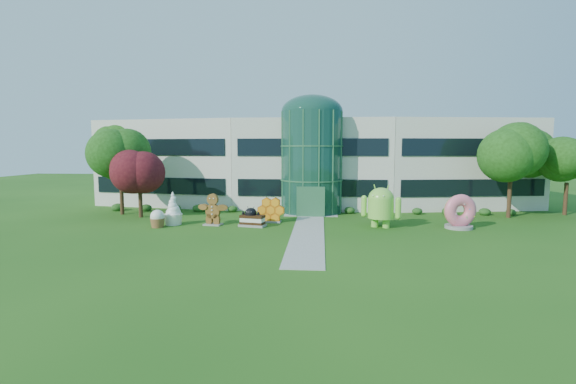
# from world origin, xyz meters

# --- Properties ---
(ground) EXTENTS (140.00, 140.00, 0.00)m
(ground) POSITION_xyz_m (0.00, 0.00, 0.00)
(ground) COLOR #215114
(ground) RESTS_ON ground
(building) EXTENTS (46.00, 15.00, 9.30)m
(building) POSITION_xyz_m (0.00, 18.00, 4.65)
(building) COLOR beige
(building) RESTS_ON ground
(atrium) EXTENTS (6.00, 6.00, 9.80)m
(atrium) POSITION_xyz_m (0.00, 12.00, 4.90)
(atrium) COLOR #194738
(atrium) RESTS_ON ground
(walkway) EXTENTS (2.40, 20.00, 0.04)m
(walkway) POSITION_xyz_m (0.00, 2.00, 0.02)
(walkway) COLOR #9E9E93
(walkway) RESTS_ON ground
(tree_red) EXTENTS (4.00, 4.00, 6.00)m
(tree_red) POSITION_xyz_m (-15.50, 7.50, 3.00)
(tree_red) COLOR #3F0C14
(tree_red) RESTS_ON ground
(trees_backdrop) EXTENTS (52.00, 8.00, 8.40)m
(trees_backdrop) POSITION_xyz_m (0.00, 13.00, 4.20)
(trees_backdrop) COLOR #1A3F0F
(trees_backdrop) RESTS_ON ground
(android_green) EXTENTS (3.89, 3.26, 3.76)m
(android_green) POSITION_xyz_m (5.70, 4.30, 1.88)
(android_green) COLOR #81D745
(android_green) RESTS_ON ground
(android_black) EXTENTS (1.69, 1.26, 1.76)m
(android_black) POSITION_xyz_m (-4.73, 4.02, 0.88)
(android_black) COLOR black
(android_black) RESTS_ON ground
(donut) EXTENTS (2.86, 1.84, 2.75)m
(donut) POSITION_xyz_m (11.79, 4.33, 1.38)
(donut) COLOR #D4506B
(donut) RESTS_ON ground
(gingerbread) EXTENTS (3.00, 1.59, 2.63)m
(gingerbread) POSITION_xyz_m (-7.90, 4.19, 1.32)
(gingerbread) COLOR brown
(gingerbread) RESTS_ON ground
(ice_cream_sandwich) EXTENTS (2.28, 1.49, 0.93)m
(ice_cream_sandwich) POSITION_xyz_m (-4.57, 3.85, 0.47)
(ice_cream_sandwich) COLOR black
(ice_cream_sandwich) RESTS_ON ground
(honeycomb) EXTENTS (2.51, 1.02, 1.93)m
(honeycomb) POSITION_xyz_m (-3.30, 5.82, 0.97)
(honeycomb) COLOR orange
(honeycomb) RESTS_ON ground
(froyo) EXTENTS (1.77, 1.77, 2.73)m
(froyo) POSITION_xyz_m (-11.20, 4.07, 1.36)
(froyo) COLOR white
(froyo) RESTS_ON ground
(cupcake) EXTENTS (1.27, 1.27, 1.43)m
(cupcake) POSITION_xyz_m (-12.06, 2.85, 0.72)
(cupcake) COLOR white
(cupcake) RESTS_ON ground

